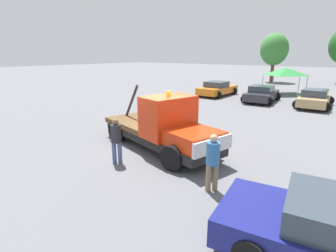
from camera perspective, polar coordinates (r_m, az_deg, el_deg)
ground_plane at (r=11.07m, az=-2.02°, el=-4.81°), size 160.00×160.00×0.00m
tow_truck at (r=10.49m, az=-0.87°, el=-0.44°), size 6.27×3.17×2.51m
person_near_truck at (r=7.50m, az=9.71°, el=-7.09°), size 0.38×0.38×1.71m
person_at_hood at (r=9.43m, az=-11.20°, el=-2.57°), size 0.37×0.37×1.67m
parked_car_orange at (r=25.24m, az=10.67°, el=7.98°), size 2.53×4.64×1.34m
parked_car_charcoal at (r=22.85m, az=19.69°, el=6.57°), size 2.79×4.40×1.34m
parked_car_tan at (r=22.18m, az=29.28°, el=5.26°), size 2.65×4.67×1.34m
canopy_tent_green at (r=28.21m, az=24.35°, el=10.73°), size 3.31×3.31×2.51m
tree_center at (r=39.47m, az=22.13°, el=15.16°), size 3.64×3.64×6.49m
traffic_cone at (r=15.08m, az=3.42°, el=1.71°), size 0.40×0.40×0.55m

